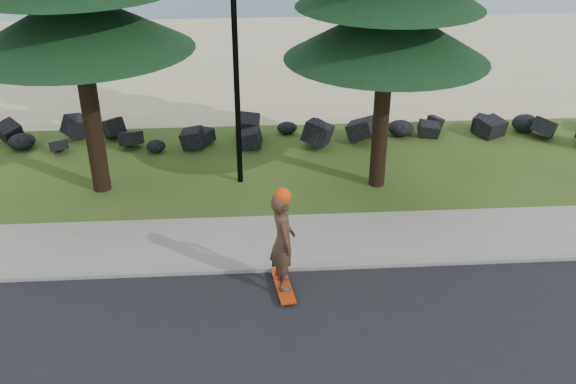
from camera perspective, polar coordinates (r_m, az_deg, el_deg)
name	(u,v)px	position (r m, az deg, el deg)	size (l,w,h in m)	color
ground	(241,248)	(13.94, -4.24, -4.94)	(160.00, 160.00, 0.00)	#2F4816
kerb	(240,269)	(13.16, -4.25, -6.88)	(160.00, 0.20, 0.10)	gray
sidewalk	(240,241)	(14.09, -4.25, -4.37)	(160.00, 2.00, 0.08)	gray
beach_sand	(240,59)	(27.29, -4.26, 11.74)	(160.00, 15.00, 0.01)	tan
seawall_boulders	(240,144)	(18.90, -4.25, 4.26)	(60.00, 2.40, 1.10)	black
lamp_post	(234,21)	(15.32, -4.80, 14.93)	(0.25, 0.14, 8.14)	black
skateboarder	(283,242)	(12.02, -0.47, -4.42)	(0.56, 1.22, 2.22)	#BE330B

